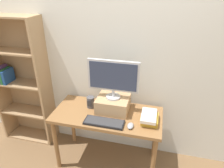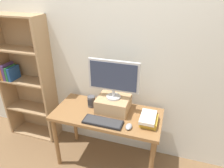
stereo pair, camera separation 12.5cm
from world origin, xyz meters
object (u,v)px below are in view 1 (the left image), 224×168
Objects in this scene: keyboard at (104,122)px; desk_speaker at (91,102)px; bookshelf_unit at (22,82)px; computer_mouse at (130,126)px; riser_box at (113,104)px; desk at (107,120)px; computer_monitor at (113,77)px; book_stack at (149,118)px.

desk_speaker is (-0.24, 0.26, 0.05)m from keyboard.
bookshelf_unit is 1.03m from desk_speaker.
riser_box is at bearing 132.69° from computer_mouse.
desk_speaker is (-0.22, 0.08, 0.16)m from desk.
desk is 0.52m from computer_monitor.
desk is 0.21m from keyboard.
riser_box is 2.68× the size of desk_speaker.
keyboard is at bearing -96.88° from riser_box.
book_stack is at bearing 38.18° from computer_mouse.
riser_box is 3.47× the size of computer_mouse.
book_stack is (1.71, -0.26, -0.10)m from bookshelf_unit.
keyboard is at bearing -162.69° from book_stack.
riser_box is 0.37m from computer_mouse.
bookshelf_unit reaches higher than computer_monitor.
desk is 0.29m from desk_speaker.
keyboard is (-0.03, -0.27, -0.40)m from computer_monitor.
bookshelf_unit is 1.73m from book_stack.
computer_mouse is (0.25, -0.27, -0.40)m from computer_monitor.
computer_monitor is 0.49m from keyboard.
bookshelf_unit is at bearing 171.50° from book_stack.
bookshelf_unit is 16.68× the size of computer_mouse.
desk is 4.79× the size of book_stack.
computer_monitor is 4.18× the size of desk_speaker.
desk_speaker is at bearing 159.75° from desk.
desk is 0.71× the size of bookshelf_unit.
desk is 2.18× the size of computer_monitor.
desk is at bearing 94.99° from keyboard.
computer_monitor reaches higher than desk_speaker.
book_stack is at bearing -16.42° from computer_monitor.
keyboard is at bearing -47.56° from desk_speaker.
book_stack is at bearing -4.35° from desk.
computer_mouse is at bearing -47.15° from computer_monitor.
bookshelf_unit is 12.91× the size of desk_speaker.
book_stack is (0.47, -0.04, 0.15)m from desk.
computer_mouse is at bearing -14.50° from bookshelf_unit.
desk_speaker reaches higher than keyboard.
keyboard is 0.36m from desk_speaker.
bookshelf_unit reaches higher than keyboard.
computer_monitor reaches higher than keyboard.
keyboard is at bearing -17.64° from bookshelf_unit.
bookshelf_unit is at bearing 165.50° from computer_mouse.
computer_mouse is 0.58m from desk_speaker.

